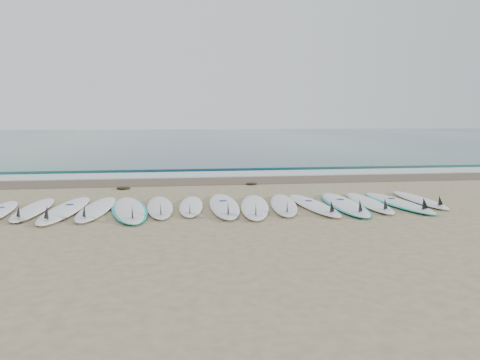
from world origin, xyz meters
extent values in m
plane|color=#9D8B66|center=(0.00, 0.00, 0.00)|extent=(120.00, 120.00, 0.00)
cube|color=#21585A|center=(0.00, 32.50, 0.01)|extent=(120.00, 55.00, 0.03)
cube|color=brown|center=(0.00, 4.10, 0.01)|extent=(120.00, 1.80, 0.01)
cube|color=silver|center=(0.00, 5.50, 0.02)|extent=(120.00, 1.40, 0.04)
cube|color=#21585A|center=(0.00, 7.00, 0.05)|extent=(120.00, 1.00, 0.10)
cylinder|color=navy|center=(-4.40, 0.27, 0.08)|extent=(0.15, 0.15, 0.01)
ellipsoid|color=white|center=(-3.76, 0.19, 0.04)|extent=(0.53, 2.49, 0.08)
cone|color=black|center=(-3.76, -0.72, 0.19)|extent=(0.21, 0.27, 0.27)
ellipsoid|color=white|center=(-3.12, 0.03, 0.05)|extent=(0.81, 2.87, 0.09)
cone|color=black|center=(-3.20, -1.00, 0.21)|extent=(0.26, 0.32, 0.30)
cylinder|color=navy|center=(-3.10, 0.30, 0.10)|extent=(0.18, 0.18, 0.01)
ellipsoid|color=white|center=(-2.53, 0.07, 0.05)|extent=(0.71, 2.67, 0.09)
cone|color=black|center=(-2.59, -0.89, 0.20)|extent=(0.24, 0.29, 0.28)
ellipsoid|color=white|center=(-1.88, -0.09, 0.05)|extent=(0.99, 2.86, 0.09)
ellipsoid|color=#0BB4AB|center=(-1.88, -0.09, 0.04)|extent=(1.09, 2.89, 0.06)
cone|color=black|center=(-1.73, -1.11, 0.21)|extent=(0.28, 0.33, 0.30)
ellipsoid|color=white|center=(-1.29, 0.09, 0.04)|extent=(0.64, 2.51, 0.08)
cone|color=black|center=(-1.24, -0.82, 0.19)|extent=(0.22, 0.28, 0.27)
ellipsoid|color=white|center=(-0.65, 0.12, 0.04)|extent=(0.62, 2.32, 0.07)
cone|color=black|center=(-0.70, -0.72, 0.17)|extent=(0.21, 0.26, 0.24)
ellipsoid|color=white|center=(0.02, 0.03, 0.05)|extent=(0.68, 2.84, 0.09)
cone|color=black|center=(-0.01, -1.00, 0.21)|extent=(0.25, 0.31, 0.30)
cylinder|color=navy|center=(0.03, 0.30, 0.10)|extent=(0.17, 0.17, 0.01)
ellipsoid|color=white|center=(0.63, -0.16, 0.05)|extent=(0.96, 2.75, 0.09)
cone|color=black|center=(0.49, -1.13, 0.20)|extent=(0.27, 0.32, 0.29)
ellipsoid|color=white|center=(1.27, -0.02, 0.04)|extent=(0.92, 2.58, 0.08)
cone|color=black|center=(1.13, -0.93, 0.19)|extent=(0.25, 0.30, 0.27)
ellipsoid|color=white|center=(1.87, -0.16, 0.04)|extent=(0.73, 2.63, 0.08)
cone|color=black|center=(1.94, -1.10, 0.20)|extent=(0.24, 0.29, 0.28)
cylinder|color=navy|center=(1.85, 0.09, 0.09)|extent=(0.16, 0.16, 0.01)
ellipsoid|color=white|center=(2.54, -0.15, 0.05)|extent=(0.76, 2.82, 0.09)
ellipsoid|color=#0BB4AB|center=(2.54, -0.15, 0.04)|extent=(0.86, 2.85, 0.06)
cone|color=black|center=(2.48, -1.16, 0.21)|extent=(0.26, 0.31, 0.30)
cylinder|color=navy|center=(2.56, 0.12, 0.09)|extent=(0.17, 0.17, 0.01)
ellipsoid|color=white|center=(3.12, -0.04, 0.04)|extent=(0.67, 2.55, 0.08)
cone|color=black|center=(3.07, -0.96, 0.19)|extent=(0.23, 0.28, 0.27)
ellipsoid|color=white|center=(3.74, -0.13, 0.05)|extent=(0.74, 2.64, 0.08)
ellipsoid|color=#0BB4AB|center=(3.74, -0.13, 0.04)|extent=(0.83, 2.67, 0.06)
cone|color=black|center=(3.82, -1.08, 0.20)|extent=(0.24, 0.29, 0.28)
cylinder|color=navy|center=(3.72, 0.12, 0.09)|extent=(0.16, 0.16, 0.01)
ellipsoid|color=white|center=(4.38, 0.14, 0.04)|extent=(0.53, 2.34, 0.08)
cone|color=black|center=(4.36, -0.71, 0.18)|extent=(0.20, 0.25, 0.25)
ellipsoid|color=black|center=(-2.29, 2.84, 0.04)|extent=(0.36, 0.28, 0.07)
ellipsoid|color=black|center=(1.12, 3.18, 0.03)|extent=(0.32, 0.25, 0.06)
camera|label=1|loc=(-0.97, -9.42, 1.86)|focal=35.00mm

